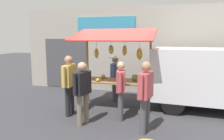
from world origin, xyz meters
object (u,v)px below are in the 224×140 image
market_stall (116,59)px  shopper_in_striped_shirt (82,89)px  vendor_with_sunhat (115,75)px  shopper_in_grey_tee (146,92)px  shopper_with_ponytail (121,87)px  shopper_with_shopping_bag (69,81)px  parked_van (222,74)px

market_stall → shopper_in_striped_shirt: market_stall is taller
vendor_with_sunhat → shopper_in_striped_shirt: bearing=-7.2°
vendor_with_sunhat → shopper_in_grey_tee: shopper_in_grey_tee is taller
shopper_in_striped_shirt → vendor_with_sunhat: bearing=7.7°
shopper_with_ponytail → shopper_with_shopping_bag: (1.49, 0.06, 0.09)m
shopper_in_grey_tee → shopper_with_ponytail: bearing=60.4°
shopper_with_shopping_bag → market_stall: bearing=-48.4°
shopper_with_shopping_bag → parked_van: 4.53m
vendor_with_sunhat → shopper_with_ponytail: (-0.60, 1.68, -0.00)m
vendor_with_sunhat → shopper_with_shopping_bag: (0.89, 1.74, 0.09)m
market_stall → shopper_with_ponytail: size_ratio=1.58×
shopper_in_grey_tee → shopper_with_shopping_bag: size_ratio=0.98×
market_stall → shopper_in_striped_shirt: bearing=73.8°
shopper_in_grey_tee → shopper_with_shopping_bag: shopper_with_shopping_bag is taller
vendor_with_sunhat → shopper_with_ponytail: 1.79m
shopper_in_grey_tee → market_stall: bearing=46.9°
shopper_with_ponytail → parked_van: (-2.76, -1.49, 0.21)m
shopper_in_striped_shirt → shopper_with_ponytail: bearing=-40.7°
vendor_with_sunhat → shopper_with_ponytail: size_ratio=0.99×
shopper_in_striped_shirt → parked_van: bearing=-45.9°
vendor_with_sunhat → shopper_in_striped_shirt: 2.30m
market_stall → shopper_with_ponytail: (-0.40, 0.97, -0.63)m
shopper_with_ponytail → shopper_in_striped_shirt: bearing=114.8°
shopper_with_shopping_bag → vendor_with_sunhat: bearing=-28.8°
market_stall → vendor_with_sunhat: (0.20, -0.71, -0.63)m
shopper_in_grey_tee → shopper_with_ponytail: 0.99m
vendor_with_sunhat → parked_van: 3.37m
vendor_with_sunhat → shopper_in_striped_shirt: size_ratio=0.97×
market_stall → parked_van: (-3.16, -0.52, -0.42)m
parked_van → market_stall: bearing=12.9°
market_stall → shopper_with_shopping_bag: 1.59m
vendor_with_sunhat → parked_van: parked_van is taller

